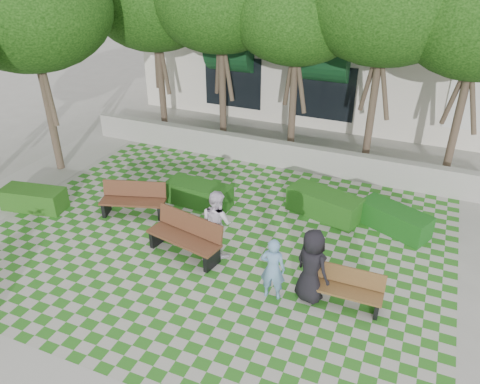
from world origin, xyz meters
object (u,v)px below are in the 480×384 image
at_px(bench_mid, 186,237).
at_px(hedge_west, 34,199).
at_px(hedge_midright, 324,204).
at_px(person_blue, 273,269).
at_px(hedge_east, 394,220).
at_px(bench_east, 345,289).
at_px(person_white, 217,222).
at_px(bench_west, 134,200).
at_px(person_dark, 312,266).
at_px(hedge_midleft, 199,194).

bearing_deg(bench_mid, hedge_west, -170.91).
relative_size(hedge_midright, person_blue, 1.36).
xyz_separation_m(hedge_east, person_blue, (-2.20, -3.89, 0.44)).
bearing_deg(bench_east, person_blue, -166.17).
height_order(hedge_midright, person_white, person_white).
bearing_deg(bench_west, person_white, -30.82).
distance_m(bench_west, hedge_west, 3.08).
bearing_deg(person_blue, hedge_midright, -98.75).
relative_size(bench_west, person_dark, 1.10).
bearing_deg(hedge_midleft, hedge_midright, 13.03).
relative_size(hedge_midleft, person_dark, 1.10).
xyz_separation_m(bench_mid, hedge_west, (-5.27, 0.23, -0.19)).
relative_size(bench_mid, bench_west, 1.07).
relative_size(bench_mid, hedge_east, 1.09).
xyz_separation_m(hedge_east, hedge_midleft, (-5.62, -0.83, 0.01)).
height_order(bench_west, person_dark, person_dark).
height_order(bench_mid, hedge_midright, bench_mid).
distance_m(hedge_east, person_blue, 4.49).
xyz_separation_m(bench_east, bench_mid, (-4.13, 0.28, 0.10)).
relative_size(bench_mid, hedge_midright, 1.00).
bearing_deg(person_white, hedge_west, 28.32).
relative_size(bench_mid, hedge_midleft, 1.07).
height_order(bench_east, person_dark, person_dark).
height_order(bench_west, hedge_midleft, bench_west).
height_order(bench_mid, bench_west, bench_mid).
height_order(bench_mid, person_dark, person_dark).
bearing_deg(bench_east, person_dark, -171.40).
relative_size(bench_west, hedge_east, 1.02).
relative_size(bench_mid, person_white, 1.19).
height_order(bench_west, person_blue, person_blue).
distance_m(bench_mid, person_dark, 3.42).
bearing_deg(hedge_midright, person_blue, -93.24).
distance_m(bench_west, hedge_midleft, 1.94).
bearing_deg(person_blue, bench_west, -25.79).
relative_size(hedge_midright, person_white, 1.19).
height_order(hedge_west, person_white, person_white).
height_order(bench_west, hedge_midright, bench_west).
bearing_deg(hedge_midleft, bench_mid, -70.30).
bearing_deg(person_dark, hedge_midleft, -4.89).
distance_m(bench_west, person_dark, 5.92).
bearing_deg(hedge_west, hedge_midright, 20.28).
relative_size(hedge_east, hedge_midleft, 0.98).
xyz_separation_m(bench_west, person_dark, (5.70, -1.53, 0.42)).
relative_size(bench_east, hedge_east, 0.85).
distance_m(hedge_midright, hedge_midleft, 3.74).
xyz_separation_m(bench_west, hedge_midleft, (1.48, 1.25, -0.13)).
distance_m(hedge_midleft, person_dark, 5.08).
bearing_deg(hedge_east, person_white, -145.43).
relative_size(bench_east, hedge_west, 0.88).
relative_size(bench_east, hedge_midleft, 0.83).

